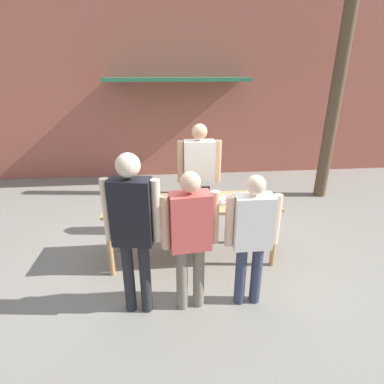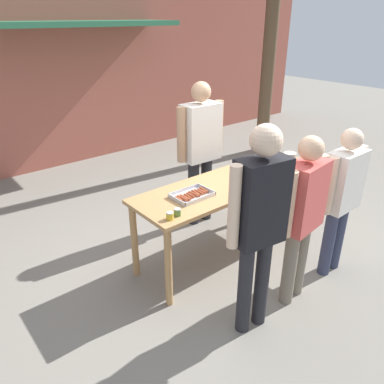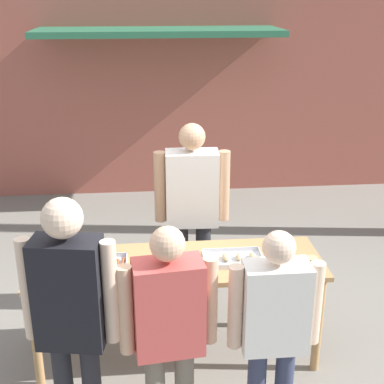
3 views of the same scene
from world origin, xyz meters
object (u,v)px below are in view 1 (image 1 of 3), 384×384
Objects in this scene: food_tray_sausages at (148,204)px; person_customer_with_cup at (252,232)px; person_customer_holding_hotdog at (133,223)px; person_server_behind_table at (199,171)px; condiment_jar_ketchup at (120,210)px; condiment_jar_mustard at (112,211)px; food_tray_buns at (225,200)px; utility_pole at (341,63)px; person_customer_waiting_in_line at (190,232)px; beer_cup at (271,202)px.

person_customer_with_cup is (1.15, -0.94, 0.03)m from food_tray_sausages.
person_server_behind_table is at bearing -108.11° from person_customer_holding_hotdog.
person_server_behind_table is at bearing 41.25° from condiment_jar_ketchup.
condiment_jar_ketchup is (0.09, 0.01, 0.00)m from condiment_jar_mustard.
condiment_jar_ketchup reaches higher than food_tray_buns.
condiment_jar_ketchup is at bearing -62.90° from person_customer_holding_hotdog.
person_customer_with_cup is (1.50, -0.73, 0.01)m from condiment_jar_ketchup.
food_tray_buns is 6.91× the size of condiment_jar_mustard.
person_server_behind_table is at bearing -154.17° from utility_pole.
food_tray_buns is 0.26× the size of person_server_behind_table.
utility_pole reaches higher than person_customer_waiting_in_line.
person_customer_with_cup is (1.26, 0.01, -0.18)m from person_customer_holding_hotdog.
person_customer_with_cup is at bearing -122.66° from beer_cup.
food_tray_sausages is at bearing -69.73° from person_customer_waiting_in_line.
person_customer_waiting_in_line is (-0.67, -0.00, 0.04)m from person_customer_with_cup.
condiment_jar_ketchup is at bearing -171.23° from food_tray_buns.
person_customer_waiting_in_line is at bearing 0.42° from person_customer_with_cup.
utility_pole is (4.01, 2.39, 1.78)m from condiment_jar_ketchup.
food_tray_sausages is 0.98m from person_customer_holding_hotdog.
utility_pole is (3.66, 2.17, 1.80)m from food_tray_sausages.
person_customer_holding_hotdog reaches higher than beer_cup.
person_customer_holding_hotdog reaches higher than food_tray_buns.
person_customer_holding_hotdog is at bearing -140.50° from food_tray_buns.
person_customer_holding_hotdog is (-0.11, -0.95, 0.21)m from food_tray_sausages.
condiment_jar_mustard is at bearing -173.45° from condiment_jar_ketchup.
food_tray_sausages is 1.12m from person_server_behind_table.
food_tray_sausages is at bearing 27.07° from condiment_jar_mustard.
person_server_behind_table is (1.22, 1.00, 0.16)m from condiment_jar_mustard.
condiment_jar_ketchup is 0.04× the size of person_customer_holding_hotdog.
food_tray_buns is 1.50m from condiment_jar_mustard.
utility_pole is at bearing -128.83° from person_customer_with_cup.
person_customer_holding_hotdog is at bearing -156.93° from beer_cup.
food_tray_sausages is 0.22× the size of person_server_behind_table.
person_customer_with_cup is at bearing -24.36° from condiment_jar_mustard.
condiment_jar_ketchup is 4.99m from utility_pole.
food_tray_sausages is 5.75× the size of condiment_jar_ketchup.
person_customer_waiting_in_line reaches higher than food_tray_sausages.
person_customer_with_cup is 0.96× the size of person_customer_waiting_in_line.
person_customer_with_cup is (-0.47, -0.73, -0.01)m from beer_cup.
food_tray_sausages is at bearing -39.33° from person_customer_with_cup.
condiment_jar_mustard is 5.07m from utility_pole.
person_customer_waiting_in_line reaches higher than person_customer_with_cup.
utility_pole is (4.10, 2.40, 1.78)m from condiment_jar_mustard.
condiment_jar_ketchup is 0.04× the size of person_server_behind_table.
person_server_behind_table reaches higher than beer_cup.
person_customer_waiting_in_line is (-0.56, -0.95, 0.07)m from food_tray_buns.
person_server_behind_table is (1.13, 0.99, 0.16)m from condiment_jar_ketchup.
person_server_behind_table reaches higher than condiment_jar_ketchup.
condiment_jar_mustard is at bearing -152.93° from food_tray_sausages.
beer_cup is at bearing 0.29° from condiment_jar_mustard.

